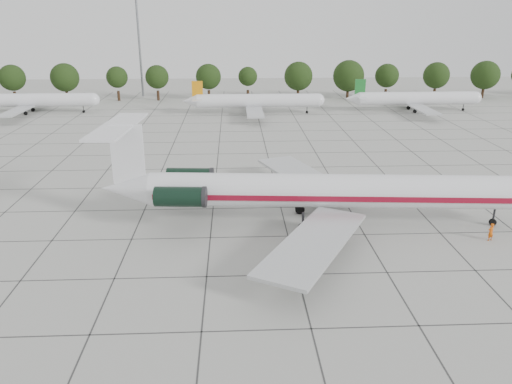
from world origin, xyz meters
TOP-DOWN VIEW (x-y plane):
  - ground at (0.00, 0.00)m, footprint 260.00×260.00m
  - apron_joints at (0.00, 15.00)m, footprint 170.00×170.00m
  - main_airliner at (2.47, 3.26)m, footprint 46.45×36.41m
  - ground_crew at (20.30, -1.93)m, footprint 0.80×0.66m
  - bg_airliner_b at (-51.03, 68.60)m, footprint 28.24×27.20m
  - bg_airliner_c at (-0.07, 65.50)m, footprint 28.24×27.20m
  - bg_airliner_d at (36.82, 67.02)m, footprint 28.24×27.20m
  - tree_line at (-11.68, 85.00)m, footprint 249.86×8.44m
  - floodlight_mast at (-30.00, 92.00)m, footprint 1.60×1.60m

SIDE VIEW (x-z plane):
  - ground at x=0.00m, z-range 0.00..0.00m
  - apron_joints at x=0.00m, z-range 0.00..0.02m
  - ground_crew at x=20.30m, z-range 0.00..1.87m
  - bg_airliner_b at x=-51.03m, z-range -0.79..6.61m
  - bg_airliner_c at x=-0.07m, z-range -0.79..6.61m
  - bg_airliner_d at x=36.82m, z-range -0.79..6.61m
  - main_airliner at x=2.47m, z-range -1.60..9.29m
  - tree_line at x=-11.68m, z-range 0.87..11.09m
  - floodlight_mast at x=-30.00m, z-range 1.56..27.01m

